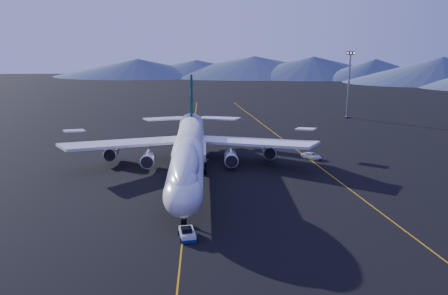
{
  "coord_description": "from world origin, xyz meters",
  "views": [
    {
      "loc": [
        3.71,
        -103.9,
        31.98
      ],
      "look_at": [
        7.75,
        2.89,
        6.0
      ],
      "focal_mm": 40.0,
      "sensor_mm": 36.0,
      "label": 1
    }
  ],
  "objects_px": {
    "pushback_tug": "(187,234)",
    "boeing_747": "(188,152)",
    "floodlight_mast": "(349,85)",
    "service_van": "(312,156)"
  },
  "relations": [
    {
      "from": "boeing_747",
      "to": "service_van",
      "type": "height_order",
      "value": "boeing_747"
    },
    {
      "from": "service_van",
      "to": "floodlight_mast",
      "type": "bearing_deg",
      "value": 27.85
    },
    {
      "from": "boeing_747",
      "to": "pushback_tug",
      "type": "xyz_separation_m",
      "value": [
        0.73,
        -31.86,
        -5.19
      ]
    },
    {
      "from": "service_van",
      "to": "floodlight_mast",
      "type": "height_order",
      "value": "floodlight_mast"
    },
    {
      "from": "pushback_tug",
      "to": "boeing_747",
      "type": "bearing_deg",
      "value": 81.6
    },
    {
      "from": "pushback_tug",
      "to": "service_van",
      "type": "height_order",
      "value": "pushback_tug"
    },
    {
      "from": "service_van",
      "to": "pushback_tug",
      "type": "bearing_deg",
      "value": -160.59
    },
    {
      "from": "service_van",
      "to": "floodlight_mast",
      "type": "distance_m",
      "value": 62.91
    },
    {
      "from": "boeing_747",
      "to": "floodlight_mast",
      "type": "height_order",
      "value": "floodlight_mast"
    },
    {
      "from": "service_van",
      "to": "floodlight_mast",
      "type": "relative_size",
      "value": 0.23
    }
  ]
}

